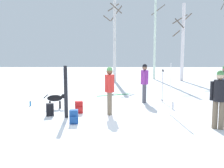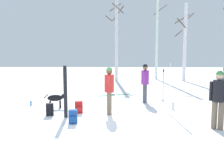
{
  "view_description": "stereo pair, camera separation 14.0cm",
  "coord_description": "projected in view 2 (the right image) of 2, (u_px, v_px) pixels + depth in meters",
  "views": [
    {
      "loc": [
        0.35,
        -7.9,
        2.23
      ],
      "look_at": [
        0.29,
        1.91,
        1.0
      ],
      "focal_mm": 40.85,
      "sensor_mm": 36.0,
      "label": 1
    },
    {
      "loc": [
        0.49,
        -7.9,
        2.23
      ],
      "look_at": [
        0.29,
        1.91,
        1.0
      ],
      "focal_mm": 40.85,
      "sensor_mm": 36.0,
      "label": 2
    }
  ],
  "objects": [
    {
      "name": "birch_tree_0",
      "position": [
        116.0,
        39.0,
        19.41
      ],
      "size": [
        1.47,
        1.46,
        6.12
      ],
      "color": "silver",
      "rests_on": "ground_plane"
    },
    {
      "name": "water_bottle_0",
      "position": [
        31.0,
        103.0,
        10.69
      ],
      "size": [
        0.06,
        0.06,
        0.2
      ],
      "color": "#1E72BF",
      "rests_on": "ground_plane"
    },
    {
      "name": "ground_plane",
      "position": [
        102.0,
        122.0,
        8.12
      ],
      "size": [
        60.0,
        60.0,
        0.0
      ],
      "primitive_type": "plane",
      "color": "white"
    },
    {
      "name": "ski_pair_planted_0",
      "position": [
        170.0,
        90.0,
        8.99
      ],
      "size": [
        0.05,
        0.23,
        1.85
      ],
      "color": "white",
      "rests_on": "ground_plane"
    },
    {
      "name": "birch_tree_1",
      "position": [
        157.0,
        30.0,
        20.75
      ],
      "size": [
        1.55,
        0.94,
        7.79
      ],
      "color": "silver",
      "rests_on": "ground_plane"
    },
    {
      "name": "person_2",
      "position": [
        109.0,
        87.0,
        9.07
      ],
      "size": [
        0.34,
        0.52,
        1.72
      ],
      "color": "#72604C",
      "rests_on": "ground_plane"
    },
    {
      "name": "backpack_1",
      "position": [
        50.0,
        110.0,
        9.0
      ],
      "size": [
        0.3,
        0.32,
        0.44
      ],
      "color": "black",
      "rests_on": "ground_plane"
    },
    {
      "name": "ski_pair_lying_1",
      "position": [
        114.0,
        95.0,
        13.29
      ],
      "size": [
        1.72,
        0.89,
        0.05
      ],
      "color": "green",
      "rests_on": "ground_plane"
    },
    {
      "name": "water_bottle_1",
      "position": [
        173.0,
        106.0,
        9.94
      ],
      "size": [
        0.07,
        0.07,
        0.28
      ],
      "color": "silver",
      "rests_on": "ground_plane"
    },
    {
      "name": "person_3",
      "position": [
        219.0,
        96.0,
        7.29
      ],
      "size": [
        0.48,
        0.34,
        1.72
      ],
      "color": "#72604C",
      "rests_on": "ground_plane"
    },
    {
      "name": "backpack_2",
      "position": [
        79.0,
        107.0,
        9.38
      ],
      "size": [
        0.31,
        0.33,
        0.44
      ],
      "color": "red",
      "rests_on": "ground_plane"
    },
    {
      "name": "birch_tree_2",
      "position": [
        185.0,
        41.0,
        19.52
      ],
      "size": [
        1.42,
        1.48,
        5.91
      ],
      "color": "white",
      "rests_on": "ground_plane"
    },
    {
      "name": "backpack_0",
      "position": [
        73.0,
        117.0,
        7.99
      ],
      "size": [
        0.27,
        0.3,
        0.44
      ],
      "color": "#1E4C99",
      "rests_on": "ground_plane"
    },
    {
      "name": "ski_pair_planted_2",
      "position": [
        65.0,
        92.0,
        8.61
      ],
      "size": [
        0.14,
        0.05,
        1.78
      ],
      "color": "black",
      "rests_on": "ground_plane"
    },
    {
      "name": "person_1",
      "position": [
        145.0,
        81.0,
        11.23
      ],
      "size": [
        0.34,
        0.51,
        1.72
      ],
      "color": "#4C4C56",
      "rests_on": "ground_plane"
    },
    {
      "name": "dog",
      "position": [
        56.0,
        98.0,
        10.19
      ],
      "size": [
        0.88,
        0.36,
        0.57
      ],
      "color": "black",
      "rests_on": "ground_plane"
    },
    {
      "name": "ski_poles_0",
      "position": [
        163.0,
        85.0,
        11.38
      ],
      "size": [
        0.07,
        0.27,
        1.47
      ],
      "color": "#B2B2BC",
      "rests_on": "ground_plane"
    }
  ]
}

